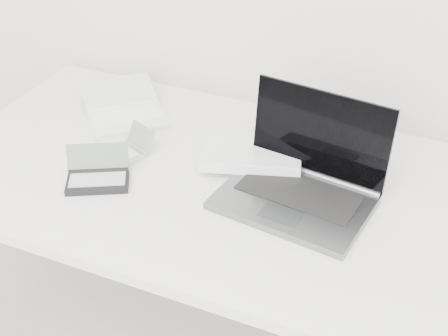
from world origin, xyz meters
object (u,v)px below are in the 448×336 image
at_px(laptop_large, 284,172).
at_px(palmtop_charcoal, 98,176).
at_px(netbook_open_white, 125,112).
at_px(desk, 241,197).

bearing_deg(laptop_large, palmtop_charcoal, -150.47).
height_order(laptop_large, netbook_open_white, laptop_large).
xyz_separation_m(desk, laptop_large, (0.10, 0.03, 0.09)).
bearing_deg(palmtop_charcoal, netbook_open_white, 81.10).
height_order(desk, netbook_open_white, netbook_open_white).
height_order(netbook_open_white, palmtop_charcoal, palmtop_charcoal).
height_order(desk, palmtop_charcoal, palmtop_charcoal).
distance_m(laptop_large, netbook_open_white, 0.56).
bearing_deg(netbook_open_white, laptop_large, -56.98).
xyz_separation_m(desk, netbook_open_white, (-0.44, 0.17, 0.06)).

